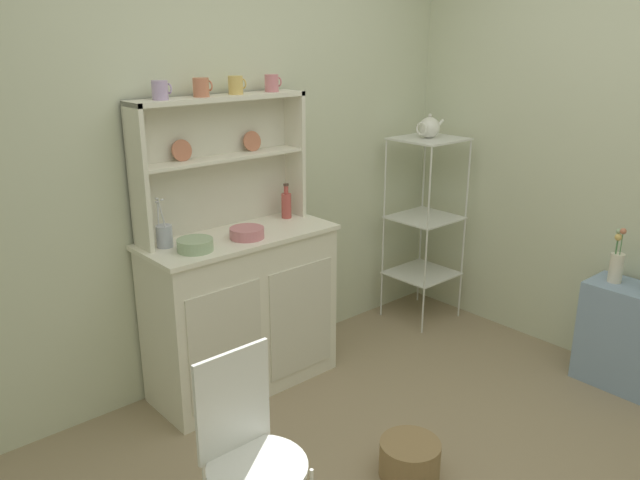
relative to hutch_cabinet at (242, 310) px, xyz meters
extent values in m
cube|color=beige|center=(0.16, 0.26, 0.79)|extent=(3.84, 0.05, 2.50)
cube|color=silver|center=(0.00, 0.00, -0.01)|extent=(1.02, 0.42, 0.89)
cube|color=beige|center=(-0.25, -0.21, -0.06)|extent=(0.43, 0.01, 0.62)
cube|color=beige|center=(0.25, -0.21, -0.06)|extent=(0.43, 0.01, 0.62)
cube|color=white|center=(0.00, 0.00, 0.42)|extent=(1.05, 0.45, 0.02)
cube|color=silver|center=(0.00, 0.20, 0.79)|extent=(0.98, 0.02, 0.71)
cube|color=silver|center=(-0.48, 0.12, 0.79)|extent=(0.02, 0.18, 0.71)
cube|color=silver|center=(0.48, 0.12, 0.79)|extent=(0.02, 0.18, 0.71)
cube|color=silver|center=(0.00, 0.12, 0.82)|extent=(0.94, 0.16, 0.02)
cube|color=silver|center=(0.00, 0.12, 1.13)|extent=(0.98, 0.18, 0.02)
cylinder|color=#C67556|center=(-0.22, 0.16, 0.88)|extent=(0.11, 0.03, 0.11)
cylinder|color=#C67556|center=(0.22, 0.16, 0.88)|extent=(0.11, 0.03, 0.11)
cylinder|color=silver|center=(1.25, -0.25, 0.17)|extent=(0.01, 0.01, 1.25)
cylinder|color=silver|center=(1.65, -0.25, 0.17)|extent=(0.01, 0.01, 1.25)
cylinder|color=silver|center=(1.25, 0.12, 0.17)|extent=(0.01, 0.01, 1.25)
cylinder|color=silver|center=(1.65, 0.12, 0.17)|extent=(0.01, 0.01, 1.25)
cube|color=silver|center=(1.45, -0.06, 0.79)|extent=(0.42, 0.39, 0.01)
cube|color=silver|center=(1.45, -0.06, 0.26)|extent=(0.42, 0.39, 0.01)
cube|color=silver|center=(1.45, -0.06, -0.14)|extent=(0.42, 0.39, 0.01)
cube|color=#849EBC|center=(1.60, -1.42, -0.16)|extent=(0.28, 0.48, 0.59)
cylinder|color=white|center=(-0.71, -1.12, -0.01)|extent=(0.36, 0.36, 0.02)
cube|color=white|center=(-0.71, -0.99, 0.19)|extent=(0.31, 0.02, 0.40)
cylinder|color=#93754C|center=(0.10, -1.14, -0.37)|extent=(0.27, 0.27, 0.17)
cylinder|color=#B79ECC|center=(-0.33, 0.12, 1.19)|extent=(0.08, 0.08, 0.09)
torus|color=#B79ECC|center=(-0.28, 0.12, 1.19)|extent=(0.01, 0.05, 0.05)
cylinder|color=#C67556|center=(-0.11, 0.12, 1.19)|extent=(0.08, 0.08, 0.09)
torus|color=#C67556|center=(-0.06, 0.12, 1.19)|extent=(0.01, 0.05, 0.05)
cylinder|color=#DBB760|center=(0.10, 0.12, 1.19)|extent=(0.08, 0.08, 0.09)
torus|color=#DBB760|center=(0.15, 0.12, 1.19)|extent=(0.01, 0.05, 0.05)
cylinder|color=#D17A84|center=(0.33, 0.12, 1.19)|extent=(0.07, 0.07, 0.09)
torus|color=#D17A84|center=(0.38, 0.12, 1.19)|extent=(0.01, 0.05, 0.05)
cylinder|color=#9EB78E|center=(-0.31, -0.07, 0.46)|extent=(0.18, 0.18, 0.06)
cylinder|color=#D17A84|center=(0.00, -0.07, 0.46)|extent=(0.18, 0.18, 0.05)
cylinder|color=#B74C47|center=(0.39, 0.09, 0.50)|extent=(0.06, 0.06, 0.14)
cylinder|color=#B74C47|center=(0.39, 0.09, 0.60)|extent=(0.03, 0.03, 0.05)
cylinder|color=#4C382D|center=(0.39, 0.09, 0.63)|extent=(0.03, 0.03, 0.01)
cylinder|color=#B2B7C6|center=(-0.39, 0.08, 0.49)|extent=(0.08, 0.08, 0.11)
cylinder|color=silver|center=(-0.40, 0.10, 0.57)|extent=(0.03, 0.03, 0.19)
ellipsoid|color=silver|center=(-0.40, 0.10, 0.68)|extent=(0.02, 0.01, 0.01)
cylinder|color=silver|center=(-0.41, 0.09, 0.57)|extent=(0.02, 0.02, 0.18)
ellipsoid|color=silver|center=(-0.41, 0.09, 0.66)|extent=(0.02, 0.01, 0.01)
cylinder|color=silver|center=(-0.40, 0.06, 0.57)|extent=(0.04, 0.02, 0.19)
ellipsoid|color=silver|center=(-0.40, 0.06, 0.68)|extent=(0.02, 0.01, 0.01)
sphere|color=white|center=(1.45, -0.06, 0.87)|extent=(0.13, 0.13, 0.13)
sphere|color=silver|center=(1.45, -0.06, 0.94)|extent=(0.02, 0.02, 0.02)
cylinder|color=white|center=(1.55, -0.06, 0.88)|extent=(0.09, 0.02, 0.07)
torus|color=white|center=(1.37, -0.06, 0.87)|extent=(0.01, 0.09, 0.09)
cylinder|color=silver|center=(1.60, -1.30, 0.21)|extent=(0.07, 0.07, 0.16)
cylinder|color=#4C844C|center=(1.58, -1.29, 0.34)|extent=(0.00, 0.01, 0.12)
sphere|color=#DBB760|center=(1.58, -1.29, 0.39)|extent=(0.04, 0.04, 0.04)
cylinder|color=#4C844C|center=(1.59, -1.31, 0.35)|extent=(0.00, 0.01, 0.15)
sphere|color=#C67556|center=(1.59, -1.31, 0.43)|extent=(0.03, 0.03, 0.03)
cylinder|color=#4C844C|center=(1.59, -1.28, 0.35)|extent=(0.00, 0.01, 0.15)
sphere|color=#9EB78E|center=(1.59, -1.28, 0.42)|extent=(0.03, 0.03, 0.03)
camera|label=1|loc=(-1.77, -2.66, 1.44)|focal=35.53mm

